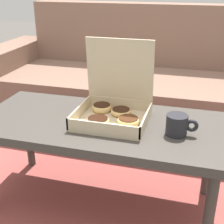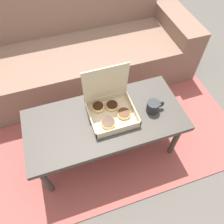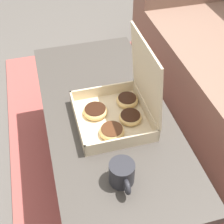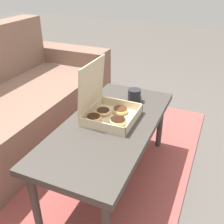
{
  "view_description": "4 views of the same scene",
  "coord_description": "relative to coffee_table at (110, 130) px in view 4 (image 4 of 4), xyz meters",
  "views": [
    {
      "loc": [
        0.41,
        -1.41,
        1.09
      ],
      "look_at": [
        0.06,
        -0.15,
        0.52
      ],
      "focal_mm": 50.0,
      "sensor_mm": 36.0,
      "label": 1
    },
    {
      "loc": [
        -0.23,
        -1.01,
        1.78
      ],
      "look_at": [
        0.06,
        -0.15,
        0.52
      ],
      "focal_mm": 35.0,
      "sensor_mm": 36.0,
      "label": 2
    },
    {
      "loc": [
        0.95,
        -0.39,
        1.43
      ],
      "look_at": [
        0.06,
        -0.15,
        0.52
      ],
      "focal_mm": 50.0,
      "sensor_mm": 36.0,
      "label": 3
    },
    {
      "loc": [
        -1.27,
        -0.72,
        1.32
      ],
      "look_at": [
        0.06,
        -0.15,
        0.52
      ],
      "focal_mm": 42.0,
      "sensor_mm": 36.0,
      "label": 4
    }
  ],
  "objects": [
    {
      "name": "coffee_table",
      "position": [
        0.0,
        0.0,
        0.0
      ],
      "size": [
        1.16,
        0.54,
        0.47
      ],
      "color": "#3D3833",
      "rests_on": "ground_plane"
    },
    {
      "name": "coffee_mug",
      "position": [
        0.36,
        -0.04,
        0.09
      ],
      "size": [
        0.14,
        0.09,
        0.09
      ],
      "color": "#232328",
      "rests_on": "coffee_table"
    },
    {
      "name": "ground_plane",
      "position": [
        0.0,
        0.16,
        -0.42
      ],
      "size": [
        12.0,
        12.0,
        0.0
      ],
      "primitive_type": "plane",
      "color": "#514C47"
    },
    {
      "name": "pastry_box",
      "position": [
        0.05,
        0.04,
        0.11
      ],
      "size": [
        0.33,
        0.31,
        0.36
      ],
      "color": "beige",
      "rests_on": "coffee_table"
    },
    {
      "name": "area_rug",
      "position": [
        0.0,
        0.46,
        -0.42
      ],
      "size": [
        2.47,
        1.93,
        0.01
      ],
      "primitive_type": "cube",
      "color": "#994742",
      "rests_on": "ground_plane"
    }
  ]
}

